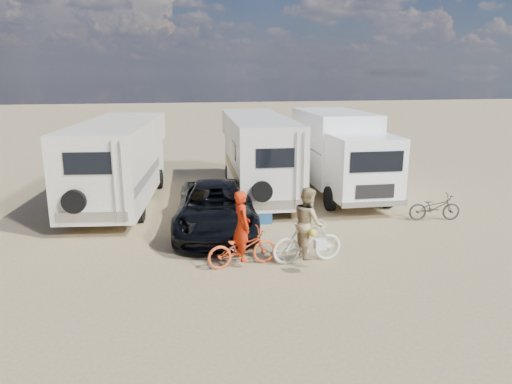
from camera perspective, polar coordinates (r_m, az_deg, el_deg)
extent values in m
plane|color=tan|center=(12.35, 5.82, -8.80)|extent=(140.00, 140.00, 0.00)
imported|color=black|center=(14.79, -4.80, -1.86)|extent=(3.08, 5.57, 1.48)
imported|color=#DE5220|center=(12.14, -1.69, -6.71)|extent=(1.91, 0.95, 0.96)
imported|color=silver|center=(12.38, 6.18, -5.96)|extent=(1.90, 0.64, 1.12)
imported|color=red|center=(12.00, -1.70, -4.85)|extent=(0.54, 0.72, 1.79)
imported|color=tan|center=(12.27, 6.22, -4.43)|extent=(0.74, 0.93, 1.82)
imported|color=#292C29|center=(16.91, 20.64, -1.71)|extent=(1.78, 0.85, 0.90)
cube|color=navy|center=(15.60, 0.94, -2.99)|extent=(0.57, 0.44, 0.42)
cube|color=olive|center=(16.30, 4.99, -2.33)|extent=(0.55, 0.55, 0.39)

